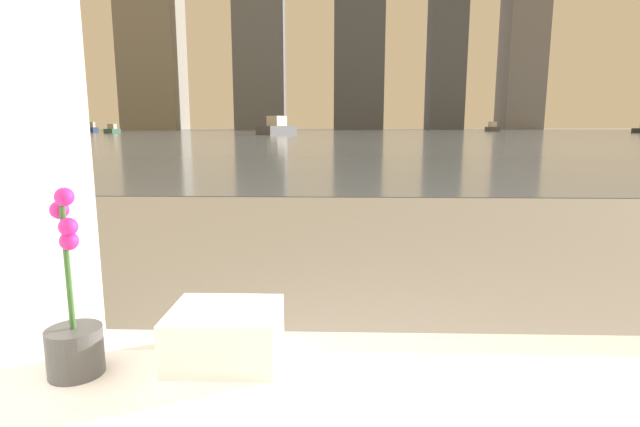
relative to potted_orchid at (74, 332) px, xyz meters
name	(u,v)px	position (x,y,z in m)	size (l,w,h in m)	color
potted_orchid	(74,332)	(0.00, 0.00, 0.00)	(0.12, 0.12, 0.41)	#4C4C4C
towel_stack	(225,334)	(0.31, 0.08, -0.04)	(0.25, 0.21, 0.12)	white
harbor_water	(335,133)	(0.61, 61.18, -0.60)	(180.00, 110.00, 0.01)	slate
harbor_boat_0	(492,128)	(25.95, 81.44, -0.06)	(1.57, 4.12, 1.52)	#4C4C51
harbor_boat_1	(277,128)	(-5.64, 52.71, 0.10)	(3.96, 5.49, 1.96)	#4C4C51
harbor_boat_3	(112,130)	(-27.52, 61.82, -0.19)	(1.29, 3.15, 1.15)	#335647
harbor_boat_4	(91,129)	(-34.43, 70.36, -0.09)	(2.20, 4.02, 1.43)	navy
skyline_tower_4	(526,8)	(42.74, 117.18, 25.88)	(8.47, 8.81, 52.97)	slate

